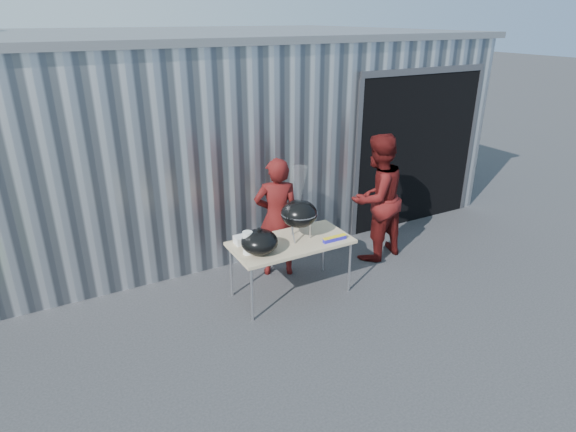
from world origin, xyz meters
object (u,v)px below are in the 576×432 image
folding_table (291,244)px  person_bystander (376,198)px  kettle_grill (299,208)px  person_cook (277,218)px

folding_table → person_bystander: 1.64m
person_bystander → kettle_grill: bearing=2.7°
person_cook → person_bystander: bearing=-166.6°
folding_table → kettle_grill: kettle_grill is taller
folding_table → person_cook: 0.60m
kettle_grill → person_bystander: bearing=12.4°
folding_table → kettle_grill: size_ratio=1.59×
folding_table → kettle_grill: (0.12, 0.02, 0.46)m
person_cook → person_bystander: person_bystander is taller
kettle_grill → person_bystander: person_bystander is taller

